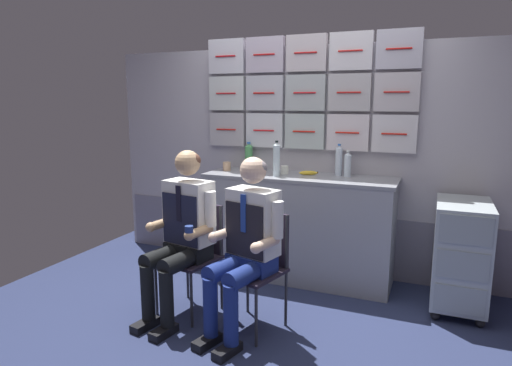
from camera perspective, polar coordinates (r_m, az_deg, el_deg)
name	(u,v)px	position (r m, az deg, el deg)	size (l,w,h in m)	color
ground	(254,334)	(3.37, -0.28, -18.99)	(4.80, 4.80, 0.04)	#262E50
galley_bulkhead	(308,153)	(4.25, 6.82, 3.83)	(4.20, 0.14, 2.24)	#B4B0B9
galley_counter	(298,227)	(4.12, 5.47, -5.73)	(1.75, 0.53, 0.97)	#9599A1
service_trolley	(461,252)	(3.86, 25.05, -8.18)	(0.40, 0.65, 0.87)	black
folding_chair_left	(196,245)	(3.53, -7.74, -8.00)	(0.47, 0.47, 0.85)	#2D2D33
crew_member_left	(182,227)	(3.36, -9.59, -5.65)	(0.52, 0.67, 1.28)	black
folding_chair_center	(260,257)	(3.25, 0.47, -9.55)	(0.49, 0.49, 0.85)	#2D2D33
crew_member_center	(246,239)	(3.08, -1.34, -7.30)	(0.52, 0.67, 1.26)	black
water_bottle_short	(249,157)	(4.35, -0.95, 3.46)	(0.08, 0.08, 0.27)	#50A25B
water_bottle_blue_cap	(348,164)	(4.02, 11.83, 2.39)	(0.06, 0.06, 0.24)	silver
water_bottle_clear	(339,161)	(4.06, 10.71, 2.89)	(0.06, 0.06, 0.29)	silver
sparkling_bottle_green	(277,159)	(3.95, 2.68, 3.09)	(0.06, 0.06, 0.32)	silver
espresso_cup_small	(285,170)	(4.09, 3.74, 1.74)	(0.07, 0.07, 0.08)	white
coffee_cup_spare	(227,166)	(4.29, -3.82, 2.21)	(0.08, 0.08, 0.08)	tan
snack_banana	(308,173)	(4.05, 6.83, 1.31)	(0.17, 0.10, 0.04)	yellow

